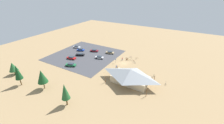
{
  "coord_description": "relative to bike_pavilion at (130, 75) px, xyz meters",
  "views": [
    {
      "loc": [
        -26.66,
        57.67,
        32.94
      ],
      "look_at": [
        4.37,
        3.68,
        1.2
      ],
      "focal_mm": 23.27,
      "sensor_mm": 36.0,
      "label": 1
    }
  ],
  "objects": [
    {
      "name": "ground",
      "position": [
        9.2,
        -13.21,
        -3.23
      ],
      "size": [
        160.0,
        160.0,
        0.0
      ],
      "primitive_type": "plane",
      "color": "#9E7F56",
      "rests_on": "ground"
    },
    {
      "name": "parking_lot_asphalt",
      "position": [
        31.84,
        -11.27,
        -3.2
      ],
      "size": [
        33.9,
        33.59,
        0.05
      ],
      "primitive_type": "cube",
      "color": "#424247",
      "rests_on": "ground"
    },
    {
      "name": "bike_pavilion",
      "position": [
        0.0,
        0.0,
        0.0
      ],
      "size": [
        16.71,
        10.16,
        5.76
      ],
      "color": "#C6B28E",
      "rests_on": "ground"
    },
    {
      "name": "trash_bin",
      "position": [
        9.29,
        -17.52,
        -2.78
      ],
      "size": [
        0.6,
        0.6,
        0.9
      ],
      "primitive_type": "cylinder",
      "color": "brown",
      "rests_on": "ground"
    },
    {
      "name": "lot_sign",
      "position": [
        12.75,
        -11.51,
        -1.81
      ],
      "size": [
        0.56,
        0.08,
        2.2
      ],
      "color": "#99999E",
      "rests_on": "ground"
    },
    {
      "name": "pine_far_east",
      "position": [
        12.22,
        21.3,
        1.94
      ],
      "size": [
        2.66,
        2.66,
        7.9
      ],
      "color": "brown",
      "rests_on": "ground"
    },
    {
      "name": "pine_east",
      "position": [
        44.89,
        19.19,
        0.47
      ],
      "size": [
        3.46,
        3.46,
        5.62
      ],
      "color": "brown",
      "rests_on": "ground"
    },
    {
      "name": "pine_center",
      "position": [
        25.59,
        19.33,
        1.98
      ],
      "size": [
        3.59,
        3.59,
        7.68
      ],
      "color": "brown",
      "rests_on": "ground"
    },
    {
      "name": "pine_west",
      "position": [
        35.11,
        22.29,
        2.38
      ],
      "size": [
        2.64,
        2.64,
        8.45
      ],
      "color": "brown",
      "rests_on": "ground"
    },
    {
      "name": "bicycle_orange_lone_west",
      "position": [
        5.45,
        -21.17,
        -2.84
      ],
      "size": [
        0.91,
        1.54,
        0.85
      ],
      "color": "black",
      "rests_on": "ground"
    },
    {
      "name": "bicycle_purple_near_sign",
      "position": [
        8.65,
        -20.96,
        -2.86
      ],
      "size": [
        1.59,
        0.76,
        0.8
      ],
      "color": "black",
      "rests_on": "ground"
    },
    {
      "name": "bicycle_green_yard_right",
      "position": [
        -7.06,
        -8.78,
        -2.84
      ],
      "size": [
        0.6,
        1.72,
        0.89
      ],
      "color": "black",
      "rests_on": "ground"
    },
    {
      "name": "bicycle_white_yard_left",
      "position": [
        -12.58,
        -5.34,
        -2.82
      ],
      "size": [
        0.53,
        1.75,
        0.93
      ],
      "color": "black",
      "rests_on": "ground"
    },
    {
      "name": "bicycle_silver_lone_east",
      "position": [
        4.6,
        -16.0,
        -2.87
      ],
      "size": [
        1.5,
        0.76,
        0.84
      ],
      "color": "black",
      "rests_on": "ground"
    },
    {
      "name": "bicycle_yellow_trailside",
      "position": [
        8.14,
        -17.73,
        -2.84
      ],
      "size": [
        1.8,
        0.48,
        0.83
      ],
      "color": "black",
      "rests_on": "ground"
    },
    {
      "name": "bicycle_black_edge_south",
      "position": [
        9.95,
        -18.57,
        -2.85
      ],
      "size": [
        1.32,
        1.13,
        0.87
      ],
      "color": "black",
      "rests_on": "ground"
    },
    {
      "name": "bicycle_red_yard_front",
      "position": [
        5.96,
        -17.78,
        -2.86
      ],
      "size": [
        1.68,
        0.48,
        0.83
      ],
      "color": "black",
      "rests_on": "ground"
    },
    {
      "name": "bicycle_blue_front_row",
      "position": [
        -6.2,
        -7.27,
        -2.86
      ],
      "size": [
        1.72,
        0.61,
        0.85
      ],
      "color": "black",
      "rests_on": "ground"
    },
    {
      "name": "car_silver_mid_lot",
      "position": [
        22.48,
        -11.82,
        -2.5
      ],
      "size": [
        4.66,
        2.74,
        1.34
      ],
      "color": "#BCBCC1",
      "rests_on": "parking_lot_asphalt"
    },
    {
      "name": "car_maroon_second_row",
      "position": [
        30.34,
        -18.02,
        -2.53
      ],
      "size": [
        4.94,
        3.2,
        1.27
      ],
      "color": "maroon",
      "rests_on": "parking_lot_asphalt"
    },
    {
      "name": "car_red_far_end",
      "position": [
        34.82,
        -4.07,
        -2.49
      ],
      "size": [
        4.93,
        2.58,
        1.38
      ],
      "color": "red",
      "rests_on": "parking_lot_asphalt"
    },
    {
      "name": "car_tan_near_entry",
      "position": [
        20.96,
        -20.13,
        -2.5
      ],
      "size": [
        4.87,
        2.76,
        1.33
      ],
      "color": "tan",
      "rests_on": "parking_lot_asphalt"
    },
    {
      "name": "car_blue_end_stall",
      "position": [
        37.98,
        -15.02,
        -2.46
      ],
      "size": [
        4.53,
        2.99,
        1.45
      ],
      "color": "#1E42B2",
      "rests_on": "parking_lot_asphalt"
    },
    {
      "name": "car_black_inner_stall",
      "position": [
        33.72,
        -9.61,
        -2.52
      ],
      "size": [
        4.94,
        3.57,
        1.3
      ],
      "color": "black",
      "rests_on": "parking_lot_asphalt"
    },
    {
      "name": "car_green_by_curb",
      "position": [
        29.52,
        1.78,
        -2.46
      ],
      "size": [
        5.12,
        3.41,
        1.43
      ],
      "color": "#1E6B3D",
      "rests_on": "parking_lot_asphalt"
    },
    {
      "name": "car_white_back_corner",
      "position": [
        43.12,
        -17.32,
        -2.48
      ],
      "size": [
        4.46,
        2.4,
        1.39
      ],
      "color": "white",
      "rests_on": "parking_lot_asphalt"
    },
    {
      "name": "visitor_crossing_yard",
      "position": [
        9.86,
        -6.99,
        -2.35
      ],
      "size": [
        0.39,
        0.4,
        1.67
      ],
      "color": "#2D3347",
      "rests_on": "ground"
    },
    {
      "name": "visitor_at_bikes",
      "position": [
        11.16,
        -15.79,
        -2.3
      ],
      "size": [
        0.36,
        0.36,
        1.76
      ],
      "color": "#2D3347",
      "rests_on": "ground"
    }
  ]
}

